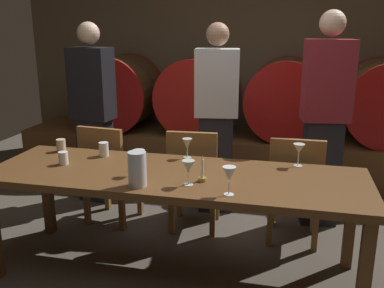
# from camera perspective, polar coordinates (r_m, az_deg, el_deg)

# --- Properties ---
(ground_plane) EXTENTS (7.30, 7.30, 0.00)m
(ground_plane) POSITION_cam_1_polar(r_m,az_deg,el_deg) (3.13, 1.03, -16.94)
(ground_plane) COLOR #4C443A
(back_wall) EXTENTS (5.61, 0.24, 2.46)m
(back_wall) POSITION_cam_1_polar(r_m,az_deg,el_deg) (5.37, 7.39, 10.59)
(back_wall) COLOR brown
(back_wall) RESTS_ON ground
(barrel_shelf) EXTENTS (5.05, 0.90, 0.48)m
(barrel_shelf) POSITION_cam_1_polar(r_m,az_deg,el_deg) (5.01, 6.33, -1.29)
(barrel_shelf) COLOR brown
(barrel_shelf) RESTS_ON ground
(wine_barrel_far_left) EXTENTS (0.87, 0.78, 0.87)m
(wine_barrel_far_left) POSITION_cam_1_polar(r_m,az_deg,el_deg) (5.23, -9.50, 6.77)
(wine_barrel_far_left) COLOR #513319
(wine_barrel_far_left) RESTS_ON barrel_shelf
(wine_barrel_center_left) EXTENTS (0.87, 0.78, 0.87)m
(wine_barrel_center_left) POSITION_cam_1_polar(r_m,az_deg,el_deg) (4.94, 0.95, 6.48)
(wine_barrel_center_left) COLOR #513319
(wine_barrel_center_left) RESTS_ON barrel_shelf
(wine_barrel_center_right) EXTENTS (0.87, 0.78, 0.87)m
(wine_barrel_center_right) POSITION_cam_1_polar(r_m,az_deg,el_deg) (4.83, 12.42, 5.91)
(wine_barrel_center_right) COLOR brown
(wine_barrel_center_right) RESTS_ON barrel_shelf
(wine_barrel_far_right) EXTENTS (0.87, 0.78, 0.87)m
(wine_barrel_far_right) POSITION_cam_1_polar(r_m,az_deg,el_deg) (4.92, 24.06, 5.09)
(wine_barrel_far_right) COLOR brown
(wine_barrel_far_right) RESTS_ON barrel_shelf
(dining_table) EXTENTS (2.52, 0.80, 0.73)m
(dining_table) POSITION_cam_1_polar(r_m,az_deg,el_deg) (2.88, -2.33, -5.14)
(dining_table) COLOR brown
(dining_table) RESTS_ON ground
(chair_left) EXTENTS (0.44, 0.44, 0.88)m
(chair_left) POSITION_cam_1_polar(r_m,az_deg,el_deg) (3.74, -11.04, -3.37)
(chair_left) COLOR brown
(chair_left) RESTS_ON ground
(chair_center) EXTENTS (0.43, 0.43, 0.88)m
(chair_center) POSITION_cam_1_polar(r_m,az_deg,el_deg) (3.54, 0.22, -4.17)
(chair_center) COLOR brown
(chair_center) RESTS_ON ground
(chair_right) EXTENTS (0.40, 0.40, 0.88)m
(chair_right) POSITION_cam_1_polar(r_m,az_deg,el_deg) (3.43, 13.48, -5.29)
(chair_right) COLOR brown
(chair_right) RESTS_ON ground
(guest_left) EXTENTS (0.40, 0.28, 1.71)m
(guest_left) POSITION_cam_1_polar(r_m,az_deg,el_deg) (4.20, -12.94, 4.08)
(guest_left) COLOR black
(guest_left) RESTS_ON ground
(guest_center) EXTENTS (0.41, 0.29, 1.70)m
(guest_center) POSITION_cam_1_polar(r_m,az_deg,el_deg) (3.86, 3.25, 3.40)
(guest_center) COLOR black
(guest_center) RESTS_ON ground
(guest_right) EXTENTS (0.41, 0.30, 1.80)m
(guest_right) POSITION_cam_1_polar(r_m,az_deg,el_deg) (3.73, 17.14, 3.15)
(guest_right) COLOR black
(guest_right) RESTS_ON ground
(candle_center) EXTENTS (0.05, 0.05, 0.17)m
(candle_center) POSITION_cam_1_polar(r_m,az_deg,el_deg) (2.69, 1.35, -4.07)
(candle_center) COLOR olive
(candle_center) RESTS_ON dining_table
(pitcher) EXTENTS (0.11, 0.11, 0.22)m
(pitcher) POSITION_cam_1_polar(r_m,az_deg,el_deg) (2.62, -7.26, -3.32)
(pitcher) COLOR silver
(pitcher) RESTS_ON dining_table
(wine_glass_far_left) EXTENTS (0.08, 0.08, 0.17)m
(wine_glass_far_left) POSITION_cam_1_polar(r_m,az_deg,el_deg) (2.81, -7.04, -1.60)
(wine_glass_far_left) COLOR white
(wine_glass_far_left) RESTS_ON dining_table
(wine_glass_left) EXTENTS (0.07, 0.07, 0.15)m
(wine_glass_left) POSITION_cam_1_polar(r_m,az_deg,el_deg) (3.15, -0.64, -0.04)
(wine_glass_left) COLOR silver
(wine_glass_left) RESTS_ON dining_table
(wine_glass_center) EXTENTS (0.08, 0.08, 0.16)m
(wine_glass_center) POSITION_cam_1_polar(r_m,az_deg,el_deg) (2.61, -0.49, -3.15)
(wine_glass_center) COLOR silver
(wine_glass_center) RESTS_ON dining_table
(wine_glass_right) EXTENTS (0.08, 0.08, 0.17)m
(wine_glass_right) POSITION_cam_1_polar(r_m,az_deg,el_deg) (2.47, 4.95, -4.05)
(wine_glass_right) COLOR white
(wine_glass_right) RESTS_ON dining_table
(wine_glass_far_right) EXTENTS (0.08, 0.08, 0.16)m
(wine_glass_far_right) POSITION_cam_1_polar(r_m,az_deg,el_deg) (3.05, 13.96, -0.70)
(wine_glass_far_right) COLOR white
(wine_glass_far_right) RESTS_ON dining_table
(cup_left) EXTENTS (0.07, 0.07, 0.10)m
(cup_left) POSITION_cam_1_polar(r_m,az_deg,el_deg) (3.47, -16.94, -0.17)
(cup_left) COLOR beige
(cup_left) RESTS_ON dining_table
(cup_center) EXTENTS (0.07, 0.07, 0.09)m
(cup_center) POSITION_cam_1_polar(r_m,az_deg,el_deg) (3.15, -16.67, -1.80)
(cup_center) COLOR white
(cup_center) RESTS_ON dining_table
(cup_right) EXTENTS (0.07, 0.07, 0.11)m
(cup_right) POSITION_cam_1_polar(r_m,az_deg,el_deg) (3.27, -11.60, -0.69)
(cup_right) COLOR white
(cup_right) RESTS_ON dining_table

